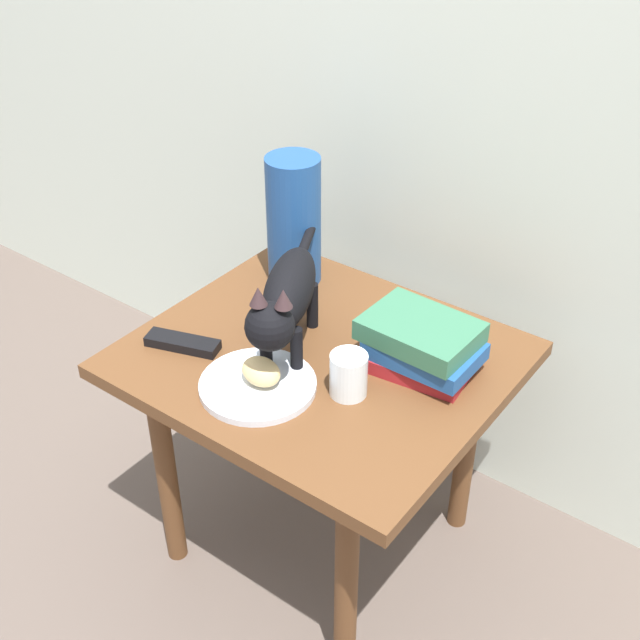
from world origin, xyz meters
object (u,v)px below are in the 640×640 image
side_table (320,383)px  book_stack (422,345)px  candle_jar (349,377)px  bread_roll (261,372)px  tv_remote (183,343)px  cat (286,297)px  plate (258,385)px  green_vase (294,221)px

side_table → book_stack: 0.24m
book_stack → candle_jar: book_stack is taller
bread_roll → candle_jar: size_ratio=0.94×
tv_remote → cat: bearing=12.0°
plate → bread_roll: size_ratio=2.74×
candle_jar → tv_remote: size_ratio=0.57×
bread_roll → tv_remote: 0.21m
bread_roll → candle_jar: (0.14, 0.08, -0.00)m
plate → green_vase: bearing=118.0°
side_table → green_vase: bearing=137.7°
book_stack → tv_remote: 0.47m
bread_roll → book_stack: book_stack is taller
bread_roll → cat: bearing=103.6°
plate → bread_roll: 0.03m
side_table → tv_remote: tv_remote is taller
plate → side_table: bearing=79.6°
plate → cat: 0.17m
side_table → cat: bearing=-142.5°
plate → tv_remote: 0.20m
side_table → plate: plate is taller
plate → book_stack: book_stack is taller
bread_roll → candle_jar: 0.16m
book_stack → candle_jar: size_ratio=2.60×
side_table → candle_jar: size_ratio=8.34×
side_table → cat: cat is taller
tv_remote → green_vase: bearing=68.9°
bread_roll → tv_remote: (-0.21, 0.01, -0.03)m
bread_roll → book_stack: (0.20, 0.23, 0.01)m
book_stack → green_vase: (-0.40, 0.12, 0.09)m
cat → book_stack: cat is taller
cat → green_vase: bearing=125.3°
bread_roll → candle_jar: bearing=31.7°
plate → bread_roll: (0.01, 0.00, 0.03)m
green_vase → bread_roll: bearing=-60.9°
green_vase → candle_jar: (0.33, -0.26, -0.11)m
side_table → book_stack: (0.18, 0.08, 0.13)m
plate → candle_jar: size_ratio=2.58×
tv_remote → plate: bearing=-21.3°
book_stack → tv_remote: size_ratio=1.47×
plate → cat: (-0.02, 0.12, 0.13)m
plate → green_vase: 0.42m
cat → side_table: bearing=37.5°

